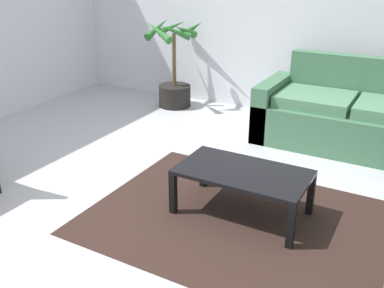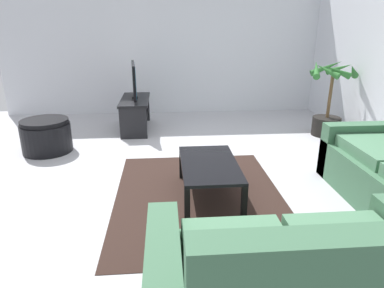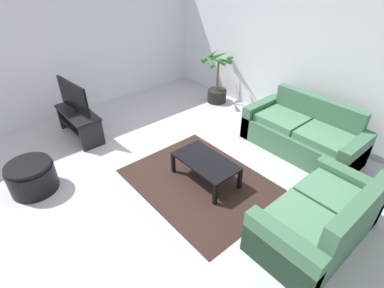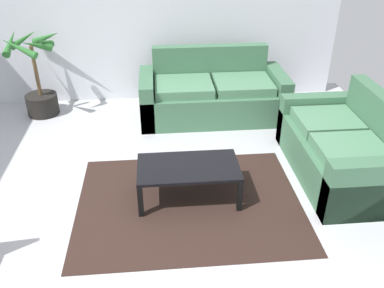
{
  "view_description": "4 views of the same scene",
  "coord_description": "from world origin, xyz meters",
  "px_view_note": "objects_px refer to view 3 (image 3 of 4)",
  "views": [
    {
      "loc": [
        1.71,
        -2.34,
        1.84
      ],
      "look_at": [
        0.13,
        0.48,
        0.48
      ],
      "focal_mm": 40.9,
      "sensor_mm": 36.0,
      "label": 1
    },
    {
      "loc": [
        3.7,
        0.02,
        1.68
      ],
      "look_at": [
        0.16,
        0.31,
        0.42
      ],
      "focal_mm": 31.97,
      "sensor_mm": 36.0,
      "label": 2
    },
    {
      "loc": [
        3.13,
        -1.99,
        2.99
      ],
      "look_at": [
        0.29,
        0.44,
        0.51
      ],
      "focal_mm": 27.61,
      "sensor_mm": 36.0,
      "label": 3
    },
    {
      "loc": [
        0.33,
        -2.88,
        2.56
      ],
      "look_at": [
        0.62,
        0.32,
        0.69
      ],
      "focal_mm": 38.41,
      "sensor_mm": 36.0,
      "label": 4
    }
  ],
  "objects_px": {
    "couch_loveseat": "(319,221)",
    "tv_stand": "(79,120)",
    "ottoman": "(32,177)",
    "coffee_table": "(206,163)",
    "couch_main": "(303,135)",
    "potted_palm": "(217,83)",
    "tv": "(73,96)"
  },
  "relations": [
    {
      "from": "tv_stand",
      "to": "tv",
      "type": "xyz_separation_m",
      "value": [
        -0.0,
        0.0,
        0.48
      ]
    },
    {
      "from": "couch_loveseat",
      "to": "ottoman",
      "type": "distance_m",
      "value": 3.94
    },
    {
      "from": "tv",
      "to": "potted_palm",
      "type": "bearing_deg",
      "value": 79.04
    },
    {
      "from": "tv_stand",
      "to": "ottoman",
      "type": "distance_m",
      "value": 1.51
    },
    {
      "from": "couch_main",
      "to": "couch_loveseat",
      "type": "distance_m",
      "value": 1.97
    },
    {
      "from": "tv_stand",
      "to": "coffee_table",
      "type": "height_order",
      "value": "tv_stand"
    },
    {
      "from": "couch_main",
      "to": "coffee_table",
      "type": "xyz_separation_m",
      "value": [
        -0.48,
        -1.84,
        0.02
      ]
    },
    {
      "from": "tv_stand",
      "to": "ottoman",
      "type": "bearing_deg",
      "value": -49.42
    },
    {
      "from": "couch_loveseat",
      "to": "ottoman",
      "type": "height_order",
      "value": "couch_loveseat"
    },
    {
      "from": "couch_loveseat",
      "to": "coffee_table",
      "type": "bearing_deg",
      "value": -170.7
    },
    {
      "from": "couch_main",
      "to": "potted_palm",
      "type": "relative_size",
      "value": 1.67
    },
    {
      "from": "couch_main",
      "to": "couch_loveseat",
      "type": "bearing_deg",
      "value": -52.56
    },
    {
      "from": "couch_main",
      "to": "couch_loveseat",
      "type": "xyz_separation_m",
      "value": [
        1.2,
        -1.56,
        -0.0
      ]
    },
    {
      "from": "couch_loveseat",
      "to": "tv_stand",
      "type": "xyz_separation_m",
      "value": [
        -4.15,
        -1.19,
        0.04
      ]
    },
    {
      "from": "couch_main",
      "to": "tv",
      "type": "xyz_separation_m",
      "value": [
        -2.95,
        -2.75,
        0.52
      ]
    },
    {
      "from": "couch_loveseat",
      "to": "tv_stand",
      "type": "height_order",
      "value": "couch_loveseat"
    },
    {
      "from": "coffee_table",
      "to": "ottoman",
      "type": "distance_m",
      "value": 2.54
    },
    {
      "from": "tv",
      "to": "ottoman",
      "type": "relative_size",
      "value": 1.43
    },
    {
      "from": "tv_stand",
      "to": "tv",
      "type": "distance_m",
      "value": 0.48
    },
    {
      "from": "potted_palm",
      "to": "couch_loveseat",
      "type": "bearing_deg",
      "value": -27.17
    },
    {
      "from": "tv",
      "to": "coffee_table",
      "type": "height_order",
      "value": "tv"
    },
    {
      "from": "couch_main",
      "to": "ottoman",
      "type": "xyz_separation_m",
      "value": [
        -1.97,
        -3.9,
        -0.08
      ]
    },
    {
      "from": "couch_loveseat",
      "to": "potted_palm",
      "type": "height_order",
      "value": "potted_palm"
    },
    {
      "from": "tv_stand",
      "to": "ottoman",
      "type": "height_order",
      "value": "tv_stand"
    },
    {
      "from": "couch_main",
      "to": "coffee_table",
      "type": "bearing_deg",
      "value": -104.72
    },
    {
      "from": "couch_loveseat",
      "to": "coffee_table",
      "type": "xyz_separation_m",
      "value": [
        -1.68,
        -0.28,
        0.03
      ]
    },
    {
      "from": "couch_main",
      "to": "potted_palm",
      "type": "distance_m",
      "value": 2.39
    },
    {
      "from": "couch_loveseat",
      "to": "tv_stand",
      "type": "relative_size",
      "value": 1.49
    },
    {
      "from": "tv_stand",
      "to": "ottoman",
      "type": "xyz_separation_m",
      "value": [
        0.98,
        -1.15,
        -0.11
      ]
    },
    {
      "from": "couch_loveseat",
      "to": "tv",
      "type": "height_order",
      "value": "tv"
    },
    {
      "from": "tv",
      "to": "coffee_table",
      "type": "xyz_separation_m",
      "value": [
        2.47,
        0.91,
        -0.49
      ]
    },
    {
      "from": "couch_main",
      "to": "couch_loveseat",
      "type": "height_order",
      "value": "same"
    }
  ]
}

